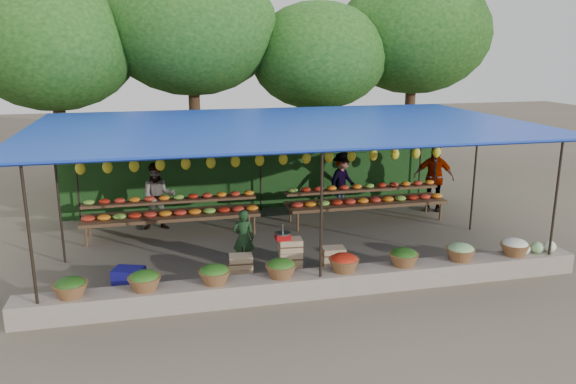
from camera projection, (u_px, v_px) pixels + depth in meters
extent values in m
plane|color=brown|center=(284.00, 244.00, 13.03)|extent=(60.00, 60.00, 0.00)
cube|color=slate|center=(318.00, 283.00, 10.39)|extent=(10.60, 0.55, 0.40)
cylinder|color=black|center=(30.00, 245.00, 8.87)|extent=(0.05, 0.05, 2.80)
cylinder|color=black|center=(321.00, 224.00, 9.95)|extent=(0.05, 0.05, 2.80)
cylinder|color=black|center=(555.00, 207.00, 11.03)|extent=(0.05, 0.05, 2.80)
cylinder|color=black|center=(59.00, 199.00, 11.60)|extent=(0.05, 0.05, 2.80)
cylinder|color=black|center=(474.00, 175.00, 13.76)|extent=(0.05, 0.05, 2.80)
cylinder|color=black|center=(76.00, 170.00, 14.34)|extent=(0.05, 0.05, 2.80)
cylinder|color=black|center=(260.00, 162.00, 15.41)|extent=(0.05, 0.05, 2.80)
cylinder|color=black|center=(421.00, 154.00, 16.49)|extent=(0.05, 0.05, 2.80)
cube|color=#1737AF|center=(284.00, 124.00, 12.33)|extent=(10.80, 6.60, 0.04)
cube|color=#1737AF|center=(308.00, 148.00, 10.50)|extent=(10.80, 2.19, 0.26)
cube|color=#1737AF|center=(266.00, 121.00, 14.26)|extent=(10.80, 2.19, 0.26)
cylinder|color=gray|center=(271.00, 149.00, 13.85)|extent=(9.60, 0.01, 0.01)
ellipsoid|color=yellow|center=(80.00, 168.00, 12.91)|extent=(0.23, 0.17, 0.30)
ellipsoid|color=yellow|center=(107.00, 167.00, 13.04)|extent=(0.23, 0.17, 0.30)
ellipsoid|color=yellow|center=(134.00, 166.00, 13.18)|extent=(0.23, 0.17, 0.30)
ellipsoid|color=yellow|center=(160.00, 165.00, 13.31)|extent=(0.23, 0.17, 0.30)
ellipsoid|color=yellow|center=(186.00, 164.00, 13.44)|extent=(0.23, 0.17, 0.30)
ellipsoid|color=yellow|center=(211.00, 162.00, 13.58)|extent=(0.23, 0.17, 0.30)
ellipsoid|color=yellow|center=(235.00, 161.00, 13.71)|extent=(0.23, 0.17, 0.30)
ellipsoid|color=yellow|center=(260.00, 160.00, 13.85)|extent=(0.23, 0.17, 0.30)
ellipsoid|color=yellow|center=(283.00, 159.00, 13.98)|extent=(0.23, 0.17, 0.30)
ellipsoid|color=yellow|center=(306.00, 158.00, 14.12)|extent=(0.23, 0.17, 0.30)
ellipsoid|color=yellow|center=(329.00, 157.00, 14.25)|extent=(0.23, 0.17, 0.30)
ellipsoid|color=yellow|center=(351.00, 156.00, 14.39)|extent=(0.23, 0.17, 0.30)
ellipsoid|color=yellow|center=(373.00, 155.00, 14.52)|extent=(0.23, 0.17, 0.30)
ellipsoid|color=yellow|center=(395.00, 154.00, 14.66)|extent=(0.23, 0.17, 0.30)
ellipsoid|color=yellow|center=(416.00, 153.00, 14.79)|extent=(0.23, 0.17, 0.30)
ellipsoid|color=yellow|center=(437.00, 152.00, 14.93)|extent=(0.23, 0.17, 0.30)
ellipsoid|color=#235115|center=(70.00, 284.00, 9.32)|extent=(0.52, 0.52, 0.23)
ellipsoid|color=#2D651A|center=(144.00, 278.00, 9.59)|extent=(0.52, 0.52, 0.23)
ellipsoid|color=#2D651A|center=(214.00, 271.00, 9.86)|extent=(0.52, 0.52, 0.23)
ellipsoid|color=#2D651A|center=(281.00, 265.00, 10.13)|extent=(0.52, 0.52, 0.23)
ellipsoid|color=#B01F0E|center=(344.00, 260.00, 10.40)|extent=(0.52, 0.52, 0.23)
ellipsoid|color=#235115|center=(404.00, 254.00, 10.67)|extent=(0.52, 0.52, 0.23)
ellipsoid|color=#85BC75|center=(461.00, 249.00, 10.94)|extent=(0.52, 0.52, 0.23)
ellipsoid|color=silver|center=(515.00, 244.00, 11.21)|extent=(0.52, 0.52, 0.23)
cube|color=#234F1C|center=(259.00, 165.00, 15.69)|extent=(10.60, 0.06, 2.50)
cylinder|color=#3C2015|center=(61.00, 132.00, 16.76)|extent=(0.36, 0.36, 3.97)
ellipsoid|color=#0F380F|center=(53.00, 47.00, 16.14)|extent=(4.77, 4.77, 3.69)
cylinder|color=#3C2015|center=(195.00, 118.00, 17.98)|extent=(0.36, 0.36, 4.48)
ellipsoid|color=#0F380F|center=(191.00, 27.00, 17.28)|extent=(5.39, 5.39, 4.17)
cylinder|color=#3C2015|center=(317.00, 127.00, 18.69)|extent=(0.36, 0.36, 3.71)
ellipsoid|color=#0F380F|center=(318.00, 56.00, 18.11)|extent=(4.47, 4.47, 3.45)
cylinder|color=#3C2015|center=(409.00, 114.00, 19.77)|extent=(0.36, 0.36, 4.35)
ellipsoid|color=#0F380F|center=(414.00, 34.00, 19.09)|extent=(5.24, 5.24, 4.05)
cube|color=#44261B|center=(172.00, 215.00, 13.57)|extent=(4.20, 0.95, 0.08)
cube|color=#44261B|center=(171.00, 201.00, 13.78)|extent=(4.20, 0.35, 0.06)
cylinder|color=#44261B|center=(86.00, 236.00, 12.82)|extent=(0.06, 0.06, 0.50)
cylinder|color=#44261B|center=(254.00, 224.00, 13.69)|extent=(0.06, 0.06, 0.50)
cylinder|color=#44261B|center=(90.00, 226.00, 13.57)|extent=(0.06, 0.06, 0.50)
cylinder|color=#44261B|center=(249.00, 215.00, 14.45)|extent=(0.06, 0.06, 0.50)
ellipsoid|color=red|center=(88.00, 219.00, 12.98)|extent=(0.31, 0.26, 0.13)
ellipsoid|color=#7AB738|center=(89.00, 202.00, 13.33)|extent=(0.26, 0.22, 0.12)
ellipsoid|color=orange|center=(104.00, 218.00, 13.06)|extent=(0.31, 0.26, 0.13)
ellipsoid|color=#B01F0E|center=(104.00, 201.00, 13.41)|extent=(0.26, 0.22, 0.12)
ellipsoid|color=#7AB738|center=(120.00, 217.00, 13.13)|extent=(0.31, 0.26, 0.13)
ellipsoid|color=red|center=(120.00, 200.00, 13.49)|extent=(0.26, 0.22, 0.12)
ellipsoid|color=#B01F0E|center=(135.00, 216.00, 13.21)|extent=(0.31, 0.26, 0.13)
ellipsoid|color=orange|center=(135.00, 200.00, 13.57)|extent=(0.26, 0.22, 0.12)
ellipsoid|color=red|center=(150.00, 215.00, 13.29)|extent=(0.31, 0.26, 0.13)
ellipsoid|color=red|center=(150.00, 199.00, 13.65)|extent=(0.26, 0.22, 0.12)
ellipsoid|color=orange|center=(165.00, 214.00, 13.37)|extent=(0.31, 0.26, 0.13)
ellipsoid|color=orange|center=(164.00, 198.00, 13.73)|extent=(0.26, 0.22, 0.12)
ellipsoid|color=red|center=(180.00, 213.00, 13.45)|extent=(0.31, 0.26, 0.13)
ellipsoid|color=#7AB738|center=(179.00, 197.00, 13.81)|extent=(0.26, 0.22, 0.12)
ellipsoid|color=orange|center=(195.00, 212.00, 13.53)|extent=(0.31, 0.26, 0.13)
ellipsoid|color=#B01F0E|center=(193.00, 196.00, 13.88)|extent=(0.26, 0.22, 0.12)
ellipsoid|color=#7AB738|center=(209.00, 211.00, 13.61)|extent=(0.31, 0.26, 0.13)
ellipsoid|color=red|center=(207.00, 195.00, 13.96)|extent=(0.26, 0.22, 0.12)
ellipsoid|color=#B01F0E|center=(224.00, 210.00, 13.69)|extent=(0.31, 0.26, 0.13)
ellipsoid|color=orange|center=(221.00, 194.00, 14.04)|extent=(0.26, 0.22, 0.12)
ellipsoid|color=red|center=(238.00, 209.00, 13.76)|extent=(0.31, 0.26, 0.13)
ellipsoid|color=red|center=(235.00, 194.00, 14.12)|extent=(0.26, 0.22, 0.12)
ellipsoid|color=orange|center=(252.00, 208.00, 13.84)|extent=(0.31, 0.26, 0.13)
ellipsoid|color=orange|center=(249.00, 193.00, 14.20)|extent=(0.26, 0.22, 0.12)
cube|color=#44261B|center=(366.00, 203.00, 14.70)|extent=(4.20, 0.95, 0.08)
cube|color=#44261B|center=(362.00, 189.00, 14.91)|extent=(4.20, 0.35, 0.06)
cylinder|color=#44261B|center=(298.00, 221.00, 13.94)|extent=(0.06, 0.06, 0.50)
cylinder|color=#44261B|center=(440.00, 211.00, 14.82)|extent=(0.06, 0.06, 0.50)
cylinder|color=#44261B|center=(290.00, 212.00, 14.70)|extent=(0.06, 0.06, 0.50)
cylinder|color=#44261B|center=(426.00, 203.00, 15.57)|extent=(0.06, 0.06, 0.50)
ellipsoid|color=red|center=(297.00, 205.00, 14.10)|extent=(0.31, 0.26, 0.13)
ellipsoid|color=#7AB738|center=(293.00, 190.00, 14.46)|extent=(0.26, 0.22, 0.12)
ellipsoid|color=orange|center=(311.00, 204.00, 14.18)|extent=(0.31, 0.26, 0.13)
ellipsoid|color=#B01F0E|center=(306.00, 189.00, 14.54)|extent=(0.26, 0.22, 0.12)
ellipsoid|color=#7AB738|center=(324.00, 203.00, 14.26)|extent=(0.31, 0.26, 0.13)
ellipsoid|color=red|center=(319.00, 189.00, 14.62)|extent=(0.26, 0.22, 0.12)
ellipsoid|color=#B01F0E|center=(337.00, 202.00, 14.34)|extent=(0.31, 0.26, 0.13)
ellipsoid|color=orange|center=(332.00, 188.00, 14.69)|extent=(0.26, 0.22, 0.12)
ellipsoid|color=red|center=(350.00, 201.00, 14.42)|extent=(0.31, 0.26, 0.13)
ellipsoid|color=red|center=(344.00, 187.00, 14.77)|extent=(0.26, 0.22, 0.12)
ellipsoid|color=orange|center=(363.00, 201.00, 14.50)|extent=(0.31, 0.26, 0.13)
ellipsoid|color=orange|center=(357.00, 186.00, 14.85)|extent=(0.26, 0.22, 0.12)
ellipsoid|color=red|center=(375.00, 200.00, 14.57)|extent=(0.31, 0.26, 0.13)
ellipsoid|color=#7AB738|center=(369.00, 186.00, 14.93)|extent=(0.26, 0.22, 0.12)
ellipsoid|color=orange|center=(388.00, 199.00, 14.65)|extent=(0.31, 0.26, 0.13)
ellipsoid|color=#B01F0E|center=(382.00, 185.00, 15.01)|extent=(0.26, 0.22, 0.12)
ellipsoid|color=#7AB738|center=(400.00, 198.00, 14.73)|extent=(0.31, 0.26, 0.13)
ellipsoid|color=red|center=(394.00, 184.00, 15.09)|extent=(0.26, 0.22, 0.12)
ellipsoid|color=#B01F0E|center=(413.00, 197.00, 14.81)|extent=(0.31, 0.26, 0.13)
ellipsoid|color=orange|center=(406.00, 184.00, 15.17)|extent=(0.26, 0.22, 0.12)
ellipsoid|color=red|center=(425.00, 197.00, 14.89)|extent=(0.31, 0.26, 0.13)
ellipsoid|color=red|center=(418.00, 183.00, 15.25)|extent=(0.26, 0.22, 0.12)
ellipsoid|color=orange|center=(437.00, 196.00, 14.97)|extent=(0.31, 0.26, 0.13)
ellipsoid|color=orange|center=(429.00, 182.00, 15.32)|extent=(0.26, 0.22, 0.12)
cube|color=tan|center=(241.00, 274.00, 11.02)|extent=(0.48, 0.38, 0.25)
cube|color=tan|center=(241.00, 261.00, 10.96)|extent=(0.48, 0.38, 0.25)
cube|color=tan|center=(291.00, 269.00, 11.25)|extent=(0.48, 0.38, 0.25)
cube|color=tan|center=(291.00, 257.00, 11.18)|extent=(0.48, 0.38, 0.25)
cube|color=tan|center=(291.00, 245.00, 11.12)|extent=(0.48, 0.38, 0.25)
cube|color=tan|center=(333.00, 265.00, 11.45)|extent=(0.48, 0.38, 0.25)
cube|color=tan|center=(334.00, 253.00, 11.39)|extent=(0.48, 0.38, 0.25)
cube|color=#B70E10|center=(283.00, 237.00, 11.04)|extent=(0.29, 0.25, 0.12)
cylinder|color=gray|center=(283.00, 233.00, 11.02)|extent=(0.31, 0.31, 0.03)
cylinder|color=gray|center=(283.00, 229.00, 11.00)|extent=(0.03, 0.03, 0.21)
imported|color=#19381B|center=(243.00, 238.00, 11.58)|extent=(0.50, 0.38, 1.24)
imported|color=slate|center=(159.00, 197.00, 13.92)|extent=(0.84, 0.66, 1.70)
imported|color=slate|center=(343.00, 181.00, 15.67)|extent=(1.21, 1.11, 1.64)
imported|color=slate|center=(434.00, 178.00, 15.59)|extent=(1.18, 0.89, 1.86)
cube|color=navy|center=(129.00, 277.00, 10.78)|extent=(0.66, 0.57, 0.34)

